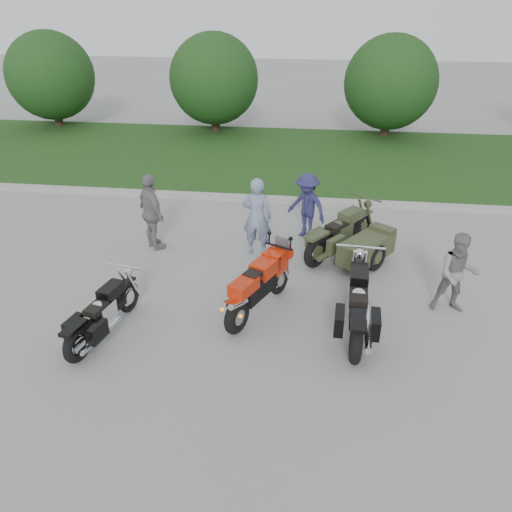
# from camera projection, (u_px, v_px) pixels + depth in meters

# --- Properties ---
(ground) EXTENTS (80.00, 80.00, 0.00)m
(ground) POSITION_uv_depth(u_px,v_px,m) (233.00, 324.00, 9.06)
(ground) COLOR #9A9A94
(ground) RESTS_ON ground
(curb) EXTENTS (60.00, 0.30, 0.15)m
(curb) POSITION_uv_depth(u_px,v_px,m) (268.00, 199.00, 14.28)
(curb) COLOR #A3A099
(curb) RESTS_ON ground
(grass_strip) EXTENTS (60.00, 8.00, 0.14)m
(grass_strip) POSITION_uv_depth(u_px,v_px,m) (280.00, 157.00, 17.92)
(grass_strip) COLOR #304E1B
(grass_strip) RESTS_ON ground
(tree_far_left) EXTENTS (3.60, 3.60, 4.00)m
(tree_far_left) POSITION_uv_depth(u_px,v_px,m) (51.00, 76.00, 20.96)
(tree_far_left) COLOR #3F2B1C
(tree_far_left) RESTS_ON ground
(tree_mid_left) EXTENTS (3.60, 3.60, 4.00)m
(tree_mid_left) POSITION_uv_depth(u_px,v_px,m) (214.00, 79.00, 20.18)
(tree_mid_left) COLOR #3F2B1C
(tree_mid_left) RESTS_ON ground
(tree_mid_right) EXTENTS (3.60, 3.60, 4.00)m
(tree_mid_right) POSITION_uv_depth(u_px,v_px,m) (391.00, 83.00, 19.41)
(tree_mid_right) COLOR #3F2B1C
(tree_mid_right) RESTS_ON ground
(sportbike_red) EXTENTS (1.06, 2.03, 1.03)m
(sportbike_red) POSITION_uv_depth(u_px,v_px,m) (258.00, 285.00, 9.12)
(sportbike_red) COLOR black
(sportbike_red) RESTS_ON ground
(cruiser_left) EXTENTS (0.59, 2.11, 0.82)m
(cruiser_left) POSITION_uv_depth(u_px,v_px,m) (101.00, 316.00, 8.56)
(cruiser_left) COLOR black
(cruiser_left) RESTS_ON ground
(cruiser_right) EXTENTS (0.46, 2.59, 1.00)m
(cruiser_right) POSITION_uv_depth(u_px,v_px,m) (358.00, 307.00, 8.66)
(cruiser_right) COLOR black
(cruiser_right) RESTS_ON ground
(cruiser_sidecar) EXTENTS (2.04, 2.32, 0.97)m
(cruiser_sidecar) POSITION_uv_depth(u_px,v_px,m) (354.00, 243.00, 10.96)
(cruiser_sidecar) COLOR black
(cruiser_sidecar) RESTS_ON ground
(person_stripe) EXTENTS (0.70, 0.49, 1.81)m
(person_stripe) POSITION_uv_depth(u_px,v_px,m) (257.00, 217.00, 11.11)
(person_stripe) COLOR #7987A4
(person_stripe) RESTS_ON ground
(person_grey) EXTENTS (0.78, 0.61, 1.58)m
(person_grey) POSITION_uv_depth(u_px,v_px,m) (458.00, 274.00, 9.10)
(person_grey) COLOR gray
(person_grey) RESTS_ON ground
(person_denim) EXTENTS (1.19, 1.07, 1.61)m
(person_denim) POSITION_uv_depth(u_px,v_px,m) (307.00, 206.00, 11.93)
(person_denim) COLOR navy
(person_denim) RESTS_ON ground
(person_back) EXTENTS (1.05, 1.08, 1.81)m
(person_back) POSITION_uv_depth(u_px,v_px,m) (152.00, 212.00, 11.33)
(person_back) COLOR gray
(person_back) RESTS_ON ground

